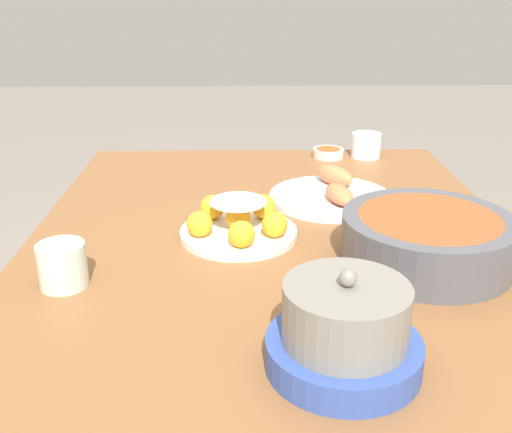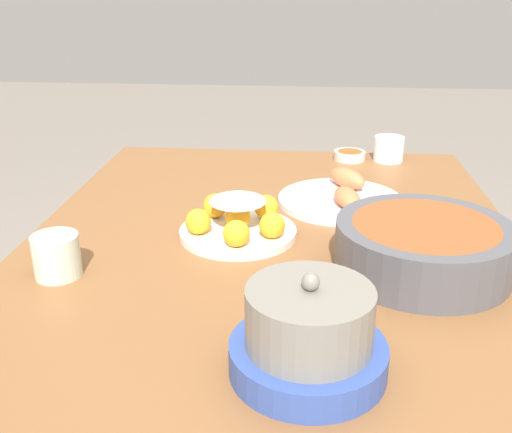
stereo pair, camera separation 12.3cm
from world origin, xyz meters
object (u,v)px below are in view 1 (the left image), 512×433
Objects in this scene: cup_near at (62,265)px; cup_far at (366,145)px; cake_plate at (238,223)px; warming_pot at (345,332)px; seafood_platter at (332,193)px; sauce_bowl at (328,153)px; dining_table at (273,271)px; serving_bowl at (427,238)px.

cup_near reaches higher than cup_far.
warming_pot is at bearing 18.29° from cake_plate.
cake_plate is at bearing -46.10° from seafood_platter.
sauce_bowl is 0.31× the size of seafood_platter.
cup_far reaches higher than sauce_bowl.
serving_bowl is (0.15, 0.28, 0.14)m from dining_table.
sauce_bowl is at bearing -90.39° from cup_far.
sauce_bowl is 1.07× the size of cup_far.
warming_pot is (0.66, -0.08, 0.04)m from seafood_platter.
cake_plate is 0.63m from sauce_bowl.
cake_plate is at bearing -33.06° from cup_far.
cake_plate is at bearing -24.56° from sauce_bowl.
cake_plate reaches higher than cup_near.
cup_near is (0.42, -0.53, 0.02)m from seafood_platter.
dining_table is 5.81× the size of warming_pot.
sauce_bowl is 1.09× the size of cup_near.
warming_pot is (0.24, 0.45, 0.02)m from cup_near.
cup_far reaches higher than dining_table.
dining_table is 4.26× the size of seafood_platter.
dining_table is 3.96× the size of serving_bowl.
warming_pot is (1.02, -0.23, 0.02)m from cup_far.
serving_bowl reaches higher than cake_plate.
cake_plate is 0.47m from warming_pot.
cup_near is at bearing -83.53° from serving_bowl.
dining_table is 0.64m from cup_far.
sauce_bowl is (-0.57, 0.26, -0.02)m from cake_plate.
warming_pot is (0.44, 0.15, 0.03)m from cake_plate.
serving_bowl is 3.78× the size of cup_near.
dining_table is at bearing 120.88° from cup_near.
dining_table is 14.69× the size of cup_far.
dining_table is at bearing -171.06° from warming_pot.
sauce_bowl reaches higher than dining_table.
warming_pot is at bearing -6.77° from seafood_platter.
warming_pot reaches higher than serving_bowl.
serving_bowl reaches higher than sauce_bowl.
seafood_platter is (-0.19, 0.15, 0.11)m from dining_table.
cup_far is (-0.77, 0.68, -0.00)m from cup_near.
cake_plate is 0.31m from seafood_platter.
sauce_bowl is at bearing 155.44° from cake_plate.
cake_plate reaches higher than seafood_platter.
serving_bowl is at bearing -1.80° from cup_far.
dining_table is 0.46m from cup_near.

